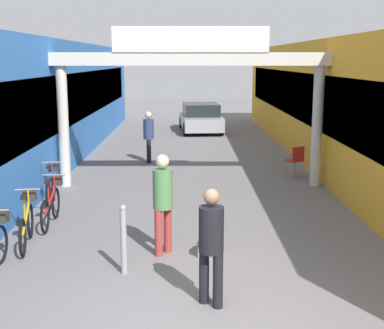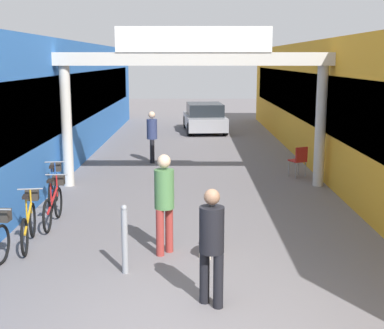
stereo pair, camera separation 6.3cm
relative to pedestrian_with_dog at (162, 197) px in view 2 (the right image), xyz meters
name	(u,v)px [view 2 (the right image)]	position (x,y,z in m)	size (l,w,h in m)	color
ground_plane	(193,325)	(0.52, -2.58, -1.01)	(80.00, 80.00, 0.00)	slate
storefront_left	(33,103)	(-4.58, 8.42, 0.93)	(3.00, 26.00, 3.90)	blue
storefront_right	(349,103)	(5.61, 8.42, 0.93)	(3.00, 26.00, 3.90)	gold
arcade_sign_gateway	(191,75)	(0.52, 5.10, 1.92)	(7.40, 0.47, 4.16)	beige
pedestrian_with_dog	(162,197)	(0.00, 0.00, 0.00)	(0.48, 0.48, 1.76)	#99332D
pedestrian_companion	(210,240)	(0.74, -2.00, -0.07)	(0.48, 0.48, 1.65)	black
pedestrian_carrying_crate	(150,134)	(-0.83, 8.42, -0.05)	(0.35, 0.39, 1.68)	black
dog_on_leash	(208,238)	(0.79, -0.04, -0.72)	(0.48, 0.67, 0.47)	beige
bicycle_orange_second	(27,221)	(-2.51, 0.51, -0.58)	(0.46, 1.68, 0.98)	black
bicycle_red_third	(52,203)	(-2.37, 1.77, -0.58)	(0.46, 1.69, 0.98)	black
bicycle_blue_farthest	(52,187)	(-2.73, 3.19, -0.58)	(0.46, 1.68, 0.98)	black
bollard_post_metal	(123,239)	(-0.58, -0.87, -0.45)	(0.10, 0.10, 1.12)	gray
cafe_chair_red_nearer	(297,159)	(3.55, 6.18, -0.47)	(0.53, 0.53, 0.89)	gray
parked_car_silver	(202,118)	(1.06, 16.12, -0.37)	(2.05, 4.12, 1.33)	#99999E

